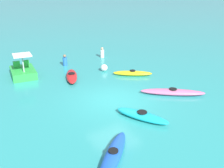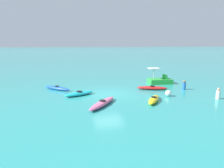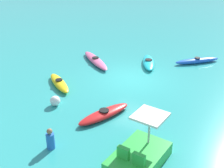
{
  "view_description": "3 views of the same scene",
  "coord_description": "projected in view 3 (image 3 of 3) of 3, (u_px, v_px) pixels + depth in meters",
  "views": [
    {
      "loc": [
        10.43,
        -6.9,
        5.78
      ],
      "look_at": [
        -0.59,
        0.24,
        0.67
      ],
      "focal_mm": 41.05,
      "sensor_mm": 36.0,
      "label": 1
    },
    {
      "loc": [
        4.2,
        16.34,
        4.13
      ],
      "look_at": [
        -0.47,
        -0.45,
        0.74
      ],
      "focal_mm": 32.74,
      "sensor_mm": 36.0,
      "label": 2
    },
    {
      "loc": [
        -14.26,
        -5.92,
        7.17
      ],
      "look_at": [
        -1.95,
        0.33,
        0.44
      ],
      "focal_mm": 47.24,
      "sensor_mm": 36.0,
      "label": 3
    }
  ],
  "objects": [
    {
      "name": "kayak_yellow",
      "position": [
        59.0,
        83.0,
        16.12
      ],
      "size": [
        2.05,
        2.47,
        0.37
      ],
      "color": "yellow",
      "rests_on": "ground_plane"
    },
    {
      "name": "ground_plane",
      "position": [
        132.0,
        79.0,
        16.98
      ],
      "size": [
        600.0,
        600.0,
        0.0
      ],
      "primitive_type": "plane",
      "color": "teal"
    },
    {
      "name": "buoy_white",
      "position": [
        55.0,
        101.0,
        14.13
      ],
      "size": [
        0.5,
        0.5,
        0.5
      ],
      "primitive_type": "sphere",
      "color": "white",
      "rests_on": "ground_plane"
    },
    {
      "name": "pedal_boat_green",
      "position": [
        139.0,
        156.0,
        10.38
      ],
      "size": [
        2.6,
        1.8,
        1.68
      ],
      "color": "green",
      "rests_on": "ground_plane"
    },
    {
      "name": "kayak_red",
      "position": [
        104.0,
        114.0,
        13.23
      ],
      "size": [
        2.82,
        1.71,
        0.37
      ],
      "color": "red",
      "rests_on": "ground_plane"
    },
    {
      "name": "kayak_pink",
      "position": [
        96.0,
        60.0,
        19.15
      ],
      "size": [
        2.75,
        3.19,
        0.37
      ],
      "color": "pink",
      "rests_on": "ground_plane"
    },
    {
      "name": "kayak_cyan",
      "position": [
        148.0,
        62.0,
        18.83
      ],
      "size": [
        2.69,
        1.71,
        0.37
      ],
      "color": "#19B7C6",
      "rests_on": "ground_plane"
    },
    {
      "name": "kayak_blue",
      "position": [
        197.0,
        61.0,
        19.11
      ],
      "size": [
        2.48,
        2.65,
        0.37
      ],
      "color": "blue",
      "rests_on": "ground_plane"
    },
    {
      "name": "person_near_shore",
      "position": [
        50.0,
        140.0,
        11.14
      ],
      "size": [
        0.37,
        0.37,
        0.88
      ],
      "color": "blue",
      "rests_on": "ground_plane"
    }
  ]
}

